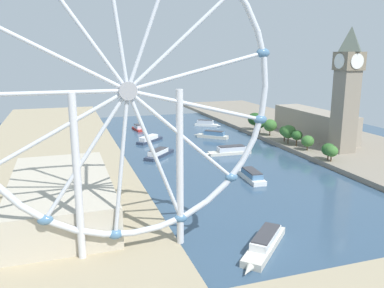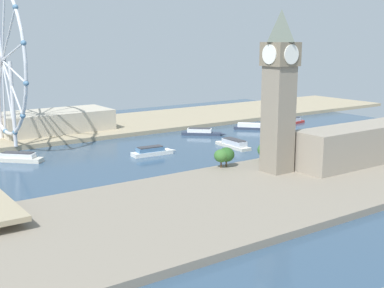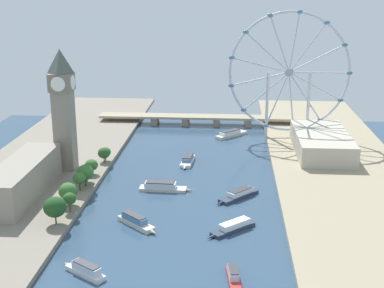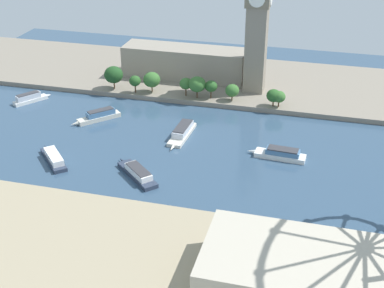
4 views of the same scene
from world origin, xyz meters
TOP-DOWN VIEW (x-y plane):
  - ground_plane at (0.00, 0.00)m, footprint 372.26×372.26m
  - riverbank_left at (-101.13, 0.00)m, footprint 90.00×520.00m
  - riverbank_right at (101.13, 0.00)m, footprint 90.00×520.00m
  - clock_tower at (-82.97, 26.85)m, footprint 15.33×15.33m
  - parliament_block at (-94.90, -22.06)m, footprint 22.00×81.82m
  - tree_row_embankment at (-62.58, -16.36)m, footprint 12.74×115.00m
  - ferris_wheel at (72.10, 117.39)m, footprint 97.07×3.20m
  - riverside_hall at (94.20, 76.89)m, footprint 38.46×78.70m
  - tour_boat_0 at (29.20, -55.29)m, footprint 25.49×24.05m
  - tour_boat_1 at (-22.11, -53.26)m, footprint 24.71×23.08m
  - tour_boat_2 at (29.36, -104.82)m, footprint 7.05×22.72m
  - tour_boat_3 at (-35.79, -104.94)m, footprint 22.72×17.05m
  - tour_boat_4 at (27.64, 125.79)m, footprint 29.05×29.28m
  - tour_boat_5 at (32.51, -9.92)m, footprint 26.04×27.67m
  - tour_boat_6 at (-3.37, 53.17)m, footprint 9.04×30.02m
  - tour_boat_7 at (-14.78, -1.18)m, footprint 34.16×8.91m

SIDE VIEW (x-z plane):
  - ground_plane at x=0.00m, z-range 0.00..0.00m
  - riverbank_left at x=-101.13m, z-range 0.00..3.00m
  - riverbank_right at x=101.13m, z-range 0.00..3.00m
  - tour_boat_0 at x=29.20m, z-range -0.37..4.57m
  - tour_boat_5 at x=32.51m, z-range -0.48..4.72m
  - tour_boat_2 at x=29.36m, z-range -0.55..4.82m
  - tour_boat_6 at x=-3.37m, z-range -0.47..5.01m
  - tour_boat_4 at x=27.64m, z-range -0.51..5.07m
  - tour_boat_7 at x=-14.78m, z-range -0.47..5.26m
  - tour_boat_1 at x=-22.11m, z-range -0.53..5.54m
  - tour_boat_3 at x=-35.79m, z-range -0.45..5.49m
  - riverside_hall at x=94.20m, z-range 3.00..17.69m
  - tree_row_embankment at x=-62.58m, z-range 3.74..18.48m
  - parliament_block at x=-94.90m, z-range 3.00..23.40m
  - clock_tower at x=-82.97m, z-range 4.70..85.10m
  - ferris_wheel at x=72.10m, z-range 4.63..105.53m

